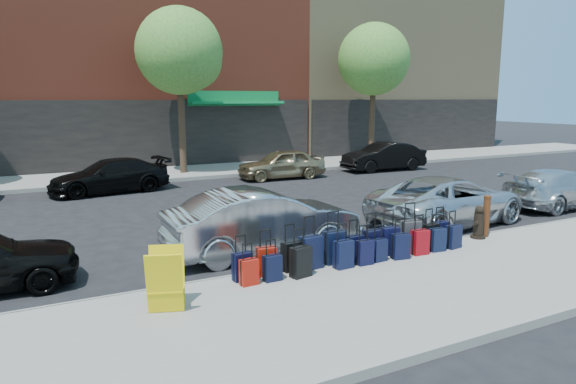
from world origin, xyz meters
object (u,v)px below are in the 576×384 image
suitcase_front_5 (354,248)px  car_far_1 (110,176)px  car_near_3 (561,189)px  car_far_2 (281,164)px  tree_center (183,54)px  car_near_2 (448,200)px  display_rack (166,281)px  car_far_3 (384,157)px  car_near_1 (264,221)px  fire_hydrant (479,223)px  bollard (486,216)px  tree_right (376,61)px

suitcase_front_5 → car_far_1: size_ratio=0.20×
car_near_3 → car_far_2: size_ratio=1.12×
car_far_1 → tree_center: bearing=120.4°
suitcase_front_5 → car_near_2: 4.89m
car_near_2 → suitcase_front_5: bearing=106.0°
display_rack → car_far_3: car_far_3 is taller
tree_center → car_near_2: size_ratio=1.49×
car_near_1 → car_near_2: size_ratio=0.92×
suitcase_front_5 → fire_hydrant: size_ratio=1.10×
bollard → car_near_3: size_ratio=0.24×
car_near_2 → car_far_2: (-0.43, 9.52, -0.02)m
car_near_2 → car_far_3: size_ratio=1.17×
car_far_1 → car_far_3: 12.80m
fire_hydrant → car_near_2: bearing=48.3°
fire_hydrant → car_far_3: (5.95, 11.38, 0.17)m
tree_right → display_rack: bearing=-135.4°
car_near_2 → bollard: bearing=156.3°
car_near_3 → car_far_2: 10.91m
display_rack → car_near_2: car_near_2 is taller
suitcase_front_5 → car_near_3: (9.36, 1.93, 0.20)m
tree_right → car_near_3: 13.41m
car_near_2 → car_far_1: size_ratio=1.12×
car_near_3 → car_far_3: bearing=-1.3°
tree_right → car_near_1: bearing=-134.7°
tree_right → tree_center: bearing=180.0°
tree_right → car_near_1: (-12.36, -12.49, -4.68)m
car_near_2 → car_far_2: car_near_2 is taller
car_far_2 → car_near_1: bearing=-25.5°
tree_right → car_near_3: bearing=-98.1°
display_rack → car_near_1: car_near_1 is taller
display_rack → car_far_2: bearing=76.0°
display_rack → car_near_1: bearing=61.4°
display_rack → car_far_1: car_far_1 is taller
fire_hydrant → display_rack: display_rack is taller
tree_center → bollard: bearing=-76.8°
bollard → car_near_1: bearing=161.7°
bollard → display_rack: (-8.06, -0.84, -0.03)m
display_rack → car_far_1: size_ratio=0.23×
car_far_2 → car_far_3: size_ratio=0.92×
display_rack → car_far_2: 14.66m
display_rack → fire_hydrant: bearing=25.8°
tree_right → car_far_2: tree_right is taller
bollard → tree_center: bearing=103.2°
tree_center → car_far_1: size_ratio=1.67×
display_rack → car_far_3: bearing=61.4°
car_near_2 → car_far_2: size_ratio=1.27×
car_far_2 → car_far_3: bearing=93.5°
bollard → car_far_2: 11.34m
suitcase_front_5 → car_near_1: car_near_1 is taller
suitcase_front_5 → car_far_1: bearing=101.5°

